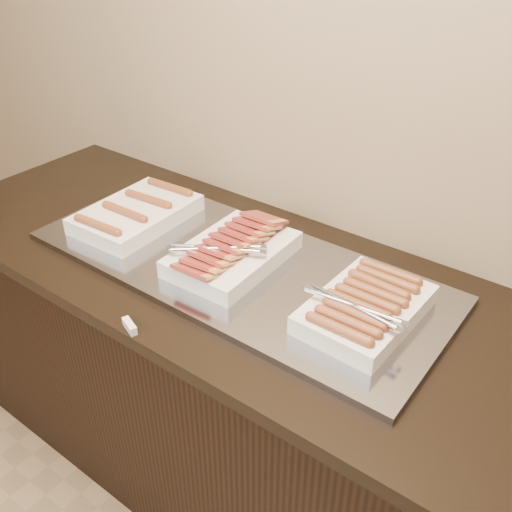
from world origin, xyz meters
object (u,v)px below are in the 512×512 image
at_px(dish_center, 232,252).
at_px(dish_right, 365,307).
at_px(dish_left, 137,213).
at_px(warming_tray, 235,265).
at_px(counter, 233,380).

bearing_deg(dish_center, dish_right, -2.00).
relative_size(dish_left, dish_right, 1.10).
distance_m(dish_left, dish_center, 0.38).
bearing_deg(dish_center, warming_tray, 23.26).
bearing_deg(dish_left, warming_tray, -2.24).
bearing_deg(counter, dish_right, -0.59).
xyz_separation_m(warming_tray, dish_right, (0.40, -0.00, 0.04)).
relative_size(counter, dish_center, 5.43).
bearing_deg(warming_tray, dish_center, -154.81).
height_order(counter, dish_right, dish_right).
xyz_separation_m(warming_tray, dish_center, (-0.01, -0.00, 0.05)).
relative_size(dish_center, dish_right, 1.11).
distance_m(dish_center, dish_right, 0.41).
bearing_deg(dish_right, dish_center, -178.28).
height_order(dish_left, dish_center, dish_center).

